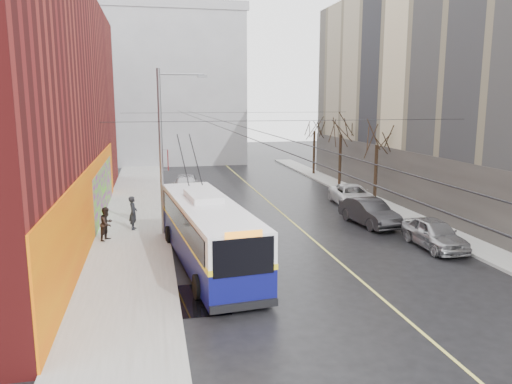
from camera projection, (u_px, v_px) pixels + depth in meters
ground at (338, 295)px, 19.16m from camera, size 140.00×140.00×0.00m
sidewalk_left at (133, 227)px, 29.07m from camera, size 4.00×60.00×0.15m
sidewalk_right at (401, 213)px, 32.52m from camera, size 2.00×60.00×0.15m
lane_line at (282, 213)px, 32.93m from camera, size 0.12×50.00×0.01m
building_right at (499, 91)px, 34.62m from camera, size 14.06×36.00×16.00m
building_far at (156, 86)px, 59.59m from camera, size 20.50×12.10×18.00m
streetlight_pole at (164, 148)px, 26.66m from camera, size 2.65×0.60×9.00m
catenary_wires at (218, 118)px, 31.72m from camera, size 18.00×60.00×0.22m
tree_near at (377, 134)px, 35.47m from camera, size 3.20×3.20×6.40m
tree_mid at (341, 125)px, 42.16m from camera, size 3.20×3.20×6.68m
tree_far at (315, 123)px, 48.92m from camera, size 3.20×3.20×6.57m
puddle at (193, 300)px, 18.65m from camera, size 2.43×3.20×0.01m
pigeons_flying at (236, 101)px, 26.93m from camera, size 3.25×2.78×1.37m
trolleybus at (208, 231)px, 22.44m from camera, size 3.68×11.84×5.54m
parked_car_a at (434, 233)px, 25.09m from camera, size 1.86×4.44×1.50m
parked_car_b at (369, 212)px, 29.72m from camera, size 2.23×4.89×1.56m
parked_car_c at (352, 195)px, 35.23m from camera, size 2.94×5.43×1.44m
following_car at (186, 185)px, 39.02m from camera, size 2.40×5.03×1.66m
pedestrian_a at (133, 213)px, 28.07m from camera, size 0.53×0.74×1.90m
pedestrian_b at (107, 224)px, 25.94m from camera, size 1.00×1.07×1.76m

